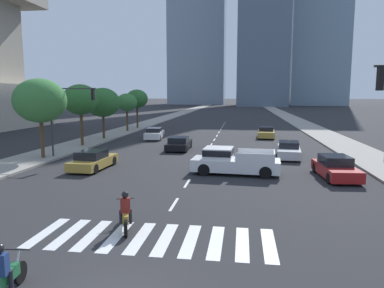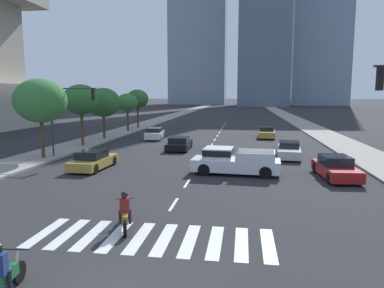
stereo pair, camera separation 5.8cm
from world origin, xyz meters
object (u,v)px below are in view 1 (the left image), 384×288
Objects in this scene: motorcycle_third at (126,214)px; sedan_white_4 at (154,134)px; street_tree_fourth at (127,103)px; pickup_truck at (231,161)px; motorcycle_lead at (3,277)px; street_tree_fifth at (137,99)px; sedan_gold_2 at (93,160)px; sedan_gold_3 at (266,133)px; sedan_silver_1 at (289,150)px; street_tree_third at (103,103)px; sedan_red_0 at (336,168)px; sedan_black_5 at (179,144)px; street_tree_second at (81,100)px; street_tree_nearest at (40,101)px; traffic_signal_far at (67,107)px.

sedan_white_4 is (-5.57, 26.96, 0.02)m from motorcycle_third.
pickup_truck is at bearing -58.34° from street_tree_fourth.
sedan_white_4 is at bearing 1.05° from motorcycle_lead.
street_tree_fourth is 4.77m from street_tree_fifth.
sedan_gold_2 is 23.55m from sedan_gold_3.
pickup_truck is at bearing -62.78° from street_tree_fifth.
sedan_gold_3 is (-0.95, 13.25, -0.00)m from sedan_silver_1.
street_tree_third is (-14.73, 15.55, 3.33)m from pickup_truck.
sedan_red_0 is 23.11m from sedan_white_4.
sedan_black_5 is (4.31, 9.23, -0.03)m from sedan_gold_2.
sedan_gold_2 is at bearing -70.83° from street_tree_third.
street_tree_fourth is (0.00, 13.85, -0.59)m from street_tree_second.
street_tree_nearest reaches higher than street_tree_second.
sedan_gold_2 is at bearing -46.09° from traffic_signal_far.
street_tree_nearest is 1.09× the size of street_tree_third.
street_tree_nearest is (-9.59, 18.14, 3.98)m from motorcycle_lead.
sedan_gold_2 is 0.72× the size of street_tree_nearest.
sedan_red_0 is 20.00m from traffic_signal_far.
street_tree_second is at bearing -94.21° from sedan_silver_1.
street_tree_fourth is at bearing 7.58° from motorcycle_lead.
street_tree_third reaches higher than sedan_gold_3.
street_tree_second is (-9.66, 0.64, 3.97)m from sedan_black_5.
traffic_signal_far reaches higher than motorcycle_third.
street_tree_fourth is (-9.66, 14.49, 3.39)m from sedan_black_5.
sedan_gold_2 is at bearing -28.31° from street_tree_nearest.
street_tree_nearest reaches higher than street_tree_fifth.
street_tree_second is at bearing -29.91° from pickup_truck.
street_tree_fifth reaches higher than motorcycle_third.
motorcycle_lead is 0.37× the size of traffic_signal_far.
street_tree_third is at bearing 5.17° from motorcycle_third.
street_tree_nearest reaches higher than street_tree_fourth.
pickup_truck is at bearing -34.27° from street_tree_second.
sedan_red_0 is at bearing -43.97° from motorcycle_lead.
street_tree_nearest is 1.04× the size of street_tree_second.
pickup_truck is 1.29× the size of sedan_gold_2.
sedan_silver_1 is (8.04, 16.80, 0.01)m from motorcycle_third.
sedan_black_5 is 12.23m from street_tree_nearest.
sedan_gold_3 is 0.81× the size of street_tree_third.
street_tree_second is (0.00, 6.99, -0.03)m from street_tree_nearest.
motorcycle_third is 35.94m from street_tree_fourth.
sedan_white_4 is at bearing 68.20° from street_tree_nearest.
sedan_white_4 is 0.83× the size of street_tree_third.
street_tree_third is 1.00× the size of street_tree_fifth.
sedan_white_4 is 15.36m from street_tree_nearest.
street_tree_second is 18.61m from street_tree_fifth.
street_tree_second reaches higher than sedan_gold_2.
motorcycle_third is 17.68m from street_tree_nearest.
sedan_silver_1 is 21.38m from street_tree_third.
street_tree_nearest reaches higher than motorcycle_lead.
traffic_signal_far is at bearing -75.00° from sedan_silver_1.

